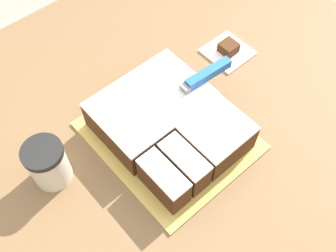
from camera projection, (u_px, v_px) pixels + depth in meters
name	position (u px, v px, depth m)	size (l,w,h in m)	color
ground_plane	(162.00, 242.00, 1.74)	(8.00, 8.00, 0.00)	#9E9384
countertop	(160.00, 200.00, 1.35)	(1.40, 1.10, 0.94)	brown
cake_board	(168.00, 136.00, 0.93)	(0.31, 0.36, 0.01)	gold
cake	(168.00, 124.00, 0.90)	(0.26, 0.31, 0.08)	#472814
knife	(198.00, 80.00, 0.91)	(0.31, 0.05, 0.02)	silver
coffee_cup	(48.00, 164.00, 0.83)	(0.09, 0.09, 0.11)	beige
paper_napkin	(228.00, 52.00, 1.08)	(0.12, 0.12, 0.01)	white
brownie	(228.00, 48.00, 1.07)	(0.04, 0.04, 0.03)	#472814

